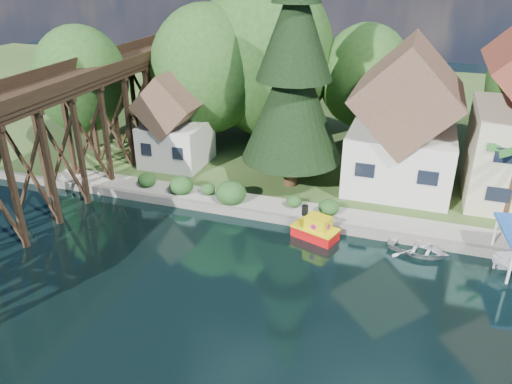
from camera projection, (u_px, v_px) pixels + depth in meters
ground at (240, 291)px, 27.22m from camera, size 140.00×140.00×0.00m
bank at (344, 114)px, 56.15m from camera, size 140.00×52.00×0.50m
seawall at (339, 228)px, 32.77m from camera, size 60.00×0.40×0.62m
promenade at (373, 221)px, 33.21m from camera, size 50.00×2.60×0.06m
trestle_bridge at (45, 137)px, 33.90m from camera, size 4.12×44.18×9.30m
house_left at (404, 126)px, 36.65m from camera, size 7.64×8.64×11.02m
shed at (175, 125)px, 41.10m from camera, size 5.09×5.40×7.85m
bg_trees at (337, 76)px, 41.92m from camera, size 49.90×13.30×10.57m
shrubs at (224, 190)px, 35.91m from camera, size 15.76×2.47×1.70m
conifer at (294, 70)px, 34.71m from camera, size 7.41×7.41×18.25m
tugboat at (316, 229)px, 32.02m from camera, size 3.26×2.44×2.10m
boat_white_a at (418, 247)px, 30.52m from camera, size 4.07×3.25×0.75m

